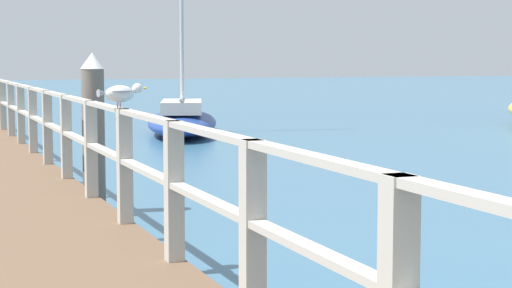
% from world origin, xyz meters
% --- Properties ---
extents(pier_railing, '(0.12, 25.00, 1.00)m').
position_xyz_m(pier_railing, '(1.02, 13.24, 1.11)').
color(pier_railing, '#B2ADA3').
rests_on(pier_railing, pier_deck).
extents(dock_piling_far, '(0.29, 0.29, 1.99)m').
position_xyz_m(dock_piling_far, '(1.40, 11.96, 1.01)').
color(dock_piling_far, '#6B6056').
rests_on(dock_piling_far, ground_plane).
extents(seagull_foreground, '(0.47, 0.23, 0.21)m').
position_xyz_m(seagull_foreground, '(1.03, 8.73, 1.62)').
color(seagull_foreground, white).
rests_on(seagull_foreground, pier_railing).
extents(boat_1, '(3.45, 6.23, 7.99)m').
position_xyz_m(boat_1, '(5.72, 22.65, 0.37)').
color(boat_1, navy).
rests_on(boat_1, ground_plane).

